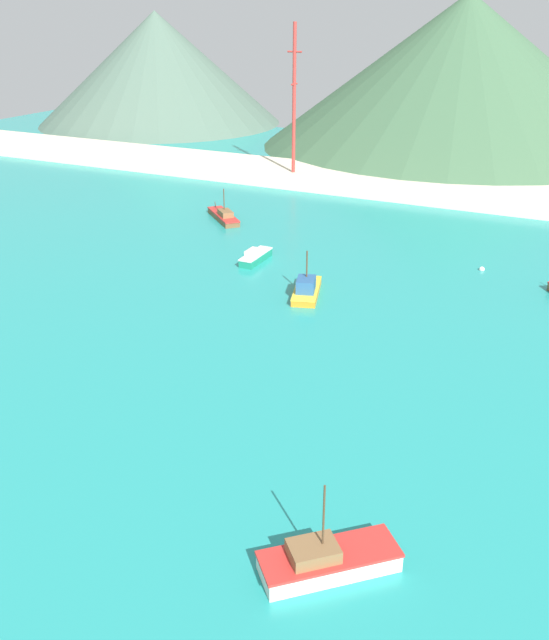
% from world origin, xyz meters
% --- Properties ---
extents(ground, '(260.00, 280.00, 0.50)m').
position_xyz_m(ground, '(0.00, 30.00, -0.25)').
color(ground, teal).
extents(fishing_boat_0, '(5.45, 9.09, 5.88)m').
position_xyz_m(fishing_boat_0, '(15.33, 54.30, 0.90)').
color(fishing_boat_0, orange).
rests_on(fishing_boat_0, ground).
extents(fishing_boat_2, '(9.43, 8.99, 5.40)m').
position_xyz_m(fishing_boat_2, '(-10.69, 78.78, 0.69)').
color(fishing_boat_2, brown).
rests_on(fishing_boat_2, ground).
extents(fishing_boat_7, '(2.13, 6.91, 2.01)m').
position_xyz_m(fishing_boat_7, '(3.78, 62.64, 0.77)').
color(fishing_boat_7, '#198466').
rests_on(fishing_boat_7, ground).
extents(fishing_boat_8, '(8.71, 8.44, 6.73)m').
position_xyz_m(fishing_boat_8, '(35.39, 12.35, 0.87)').
color(fishing_boat_8, silver).
rests_on(fishing_boat_8, ground).
extents(buoy_1, '(0.75, 0.75, 0.75)m').
position_xyz_m(buoy_1, '(33.04, 73.27, 0.13)').
color(buoy_1, silver).
rests_on(buoy_1, ground).
extents(beach_strip, '(247.00, 22.47, 1.20)m').
position_xyz_m(beach_strip, '(0.00, 113.54, 0.60)').
color(beach_strip, beige).
rests_on(beach_strip, ground).
extents(hill_west, '(72.03, 72.03, 31.40)m').
position_xyz_m(hill_west, '(-80.82, 161.87, 15.70)').
color(hill_west, '#4C6656').
rests_on(hill_west, ground).
extents(hill_central, '(96.95, 96.95, 35.85)m').
position_xyz_m(hill_central, '(8.61, 162.01, 17.92)').
color(hill_central, '#3D6042').
rests_on(hill_central, ground).
extents(radio_tower, '(3.00, 2.40, 30.01)m').
position_xyz_m(radio_tower, '(-13.48, 112.37, 15.30)').
color(radio_tower, '#B7332D').
rests_on(radio_tower, ground).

